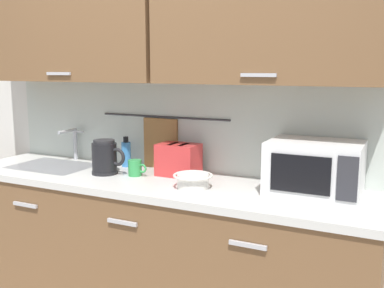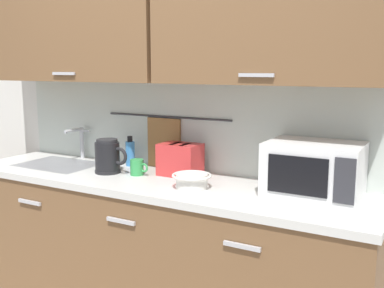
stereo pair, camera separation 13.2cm
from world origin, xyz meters
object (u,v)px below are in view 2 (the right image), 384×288
at_px(electric_kettle, 108,156).
at_px(toaster, 180,159).
at_px(microwave, 314,169).
at_px(dish_soap_bottle, 130,153).
at_px(mug_near_sink, 137,167).
at_px(mixing_bowl, 192,180).

relative_size(electric_kettle, toaster, 0.89).
bearing_deg(microwave, electric_kettle, -174.61).
bearing_deg(electric_kettle, toaster, 21.15).
bearing_deg(toaster, microwave, -3.27).
height_order(dish_soap_bottle, mug_near_sink, dish_soap_bottle).
height_order(microwave, mug_near_sink, microwave).
bearing_deg(microwave, mixing_bowl, -163.54).
xyz_separation_m(electric_kettle, mug_near_sink, (0.19, 0.04, -0.05)).
xyz_separation_m(microwave, dish_soap_bottle, (-1.22, 0.11, -0.05)).
bearing_deg(mixing_bowl, electric_kettle, 174.28).
distance_m(mug_near_sink, toaster, 0.26).
distance_m(dish_soap_bottle, mug_near_sink, 0.27).
bearing_deg(toaster, dish_soap_bottle, 171.04).
xyz_separation_m(microwave, toaster, (-0.80, 0.05, -0.04)).
xyz_separation_m(dish_soap_bottle, toaster, (0.42, -0.07, 0.01)).
distance_m(microwave, mug_near_sink, 1.04).
xyz_separation_m(dish_soap_bottle, mixing_bowl, (0.62, -0.29, -0.04)).
xyz_separation_m(electric_kettle, mixing_bowl, (0.62, -0.06, -0.06)).
bearing_deg(microwave, toaster, 176.73).
height_order(microwave, toaster, microwave).
bearing_deg(toaster, mixing_bowl, -47.57).
xyz_separation_m(mug_near_sink, toaster, (0.22, 0.12, 0.05)).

